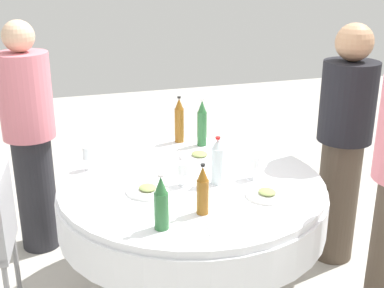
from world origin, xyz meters
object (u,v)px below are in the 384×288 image
at_px(plate_left, 199,156).
at_px(person_mid, 343,143).
at_px(bottle_clear_rear, 217,162).
at_px(bottle_amber_mid, 203,191).
at_px(wine_glass_right, 254,164).
at_px(bottle_green_right, 202,124).
at_px(dining_table, 192,203).
at_px(person_rear, 30,136).
at_px(wine_glass_east, 184,170).
at_px(wine_glass_far, 88,154).
at_px(plate_north, 148,190).
at_px(bottle_green_far, 161,204).
at_px(plate_south, 267,194).
at_px(bottle_amber_inner, 179,121).

bearing_deg(plate_left, person_mid, -104.37).
relative_size(bottle_clear_rear, plate_left, 1.12).
xyz_separation_m(bottle_amber_mid, wine_glass_right, (0.31, -0.41, -0.03)).
bearing_deg(bottle_green_right, dining_table, 156.02).
xyz_separation_m(bottle_green_right, person_rear, (0.30, 1.10, -0.07)).
bearing_deg(wine_glass_east, person_mid, -82.81).
xyz_separation_m(wine_glass_far, plate_left, (-0.02, -0.68, -0.08)).
relative_size(wine_glass_east, person_rear, 0.08).
bearing_deg(wine_glass_far, bottle_amber_mid, -147.24).
height_order(bottle_clear_rear, plate_north, bottle_clear_rear).
xyz_separation_m(bottle_green_far, wine_glass_right, (0.39, -0.64, -0.04)).
distance_m(wine_glass_right, wine_glass_far, 0.97).
bearing_deg(bottle_amber_mid, wine_glass_right, -52.77).
height_order(wine_glass_east, person_mid, person_mid).
bearing_deg(wine_glass_right, plate_south, 174.08).
relative_size(bottle_green_far, plate_left, 1.12).
bearing_deg(wine_glass_east, bottle_clear_rear, -99.71).
height_order(wine_glass_right, wine_glass_far, wine_glass_far).
bearing_deg(bottle_amber_mid, plate_south, -78.72).
xyz_separation_m(bottle_amber_mid, person_rear, (1.22, 0.79, -0.04)).
relative_size(bottle_amber_mid, bottle_green_far, 0.95).
height_order(bottle_green_right, plate_left, bottle_green_right).
relative_size(bottle_green_far, plate_south, 1.22).
bearing_deg(plate_north, bottle_clear_rear, -91.10).
bearing_deg(bottle_clear_rear, wine_glass_far, 57.63).
height_order(wine_glass_right, plate_south, wine_glass_right).
distance_m(dining_table, plate_south, 0.47).
relative_size(bottle_green_far, person_mid, 0.18).
xyz_separation_m(dining_table, bottle_green_far, (-0.47, 0.30, 0.27)).
xyz_separation_m(bottle_green_right, plate_left, (-0.22, 0.09, -0.14)).
distance_m(plate_left, plate_south, 0.65).
bearing_deg(bottle_green_right, plate_left, 157.79).
xyz_separation_m(bottle_clear_rear, person_rear, (0.91, 0.98, -0.05)).
bearing_deg(wine_glass_right, dining_table, 76.91).
relative_size(plate_south, person_mid, 0.14).
distance_m(bottle_amber_mid, bottle_green_right, 0.97).
xyz_separation_m(wine_glass_right, wine_glass_far, (0.41, 0.88, 0.00)).
distance_m(dining_table, plate_north, 0.32).
height_order(plate_left, plate_south, same).
relative_size(bottle_amber_inner, plate_north, 1.39).
height_order(person_rear, person_mid, person_rear).
bearing_deg(bottle_amber_mid, wine_glass_far, 32.76).
relative_size(bottle_green_right, plate_south, 1.44).
height_order(bottle_amber_inner, wine_glass_right, bottle_amber_inner).
bearing_deg(wine_glass_right, plate_left, 25.81).
xyz_separation_m(dining_table, person_mid, (0.09, -1.04, 0.23)).
bearing_deg(wine_glass_east, bottle_green_far, 151.23).
relative_size(plate_left, plate_south, 1.09).
distance_m(plate_north, person_rear, 1.08).
bearing_deg(wine_glass_east, bottle_amber_inner, -14.17).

